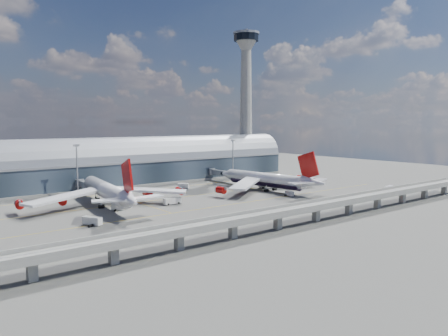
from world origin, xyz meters
TOP-DOWN VIEW (x-y plane):
  - ground at (0.00, 0.00)m, footprint 500.00×500.00m
  - taxi_lines at (0.00, 22.11)m, footprint 200.00×80.12m
  - terminal at (0.00, 77.99)m, footprint 200.00×30.00m
  - control_tower at (85.00, 83.00)m, footprint 19.00×19.00m
  - guideway at (-0.00, -55.00)m, footprint 220.00×8.50m
  - floodlight_mast_left at (-50.00, 55.00)m, footprint 3.00×0.70m
  - floodlight_mast_right at (50.00, 55.00)m, footprint 3.00×0.70m
  - airliner_left at (-49.57, 19.05)m, footprint 73.26×77.08m
  - airliner_right at (36.35, 9.25)m, footprint 68.76×71.90m
  - jet_bridge_left at (-45.70, 53.12)m, footprint 4.40×28.00m
  - jet_bridge_right at (39.66, 51.18)m, footprint 4.40×32.00m
  - service_truck_0 at (-68.27, -10.21)m, footprint 5.64×7.67m
  - service_truck_1 at (-49.88, 9.08)m, footprint 5.16×4.52m
  - service_truck_2 at (-24.78, 6.54)m, footprint 8.31×2.69m
  - service_truck_3 at (32.50, -10.94)m, footprint 3.36×5.67m
  - service_truck_4 at (40.53, 17.19)m, footprint 3.05×4.92m
  - service_truck_5 at (4.57, 43.12)m, footprint 5.78×5.81m
  - cargo_train_0 at (16.15, -32.70)m, footprint 11.11×3.47m
  - cargo_train_1 at (17.00, -34.49)m, footprint 10.31×3.07m
  - cargo_train_2 at (92.57, -28.51)m, footprint 7.73×2.62m

SIDE VIEW (x-z plane):
  - ground at x=0.00m, z-range 0.00..0.00m
  - taxi_lines at x=0.00m, z-range 0.00..0.01m
  - cargo_train_2 at x=92.57m, z-range 0.04..1.73m
  - cargo_train_1 at x=17.00m, z-range 0.04..1.74m
  - cargo_train_0 at x=16.15m, z-range 0.04..1.87m
  - service_truck_3 at x=32.50m, z-range 0.03..2.60m
  - service_truck_4 at x=40.53m, z-range 0.01..2.66m
  - service_truck_1 at x=-49.88m, z-range 0.01..2.77m
  - service_truck_5 at x=4.57m, z-range 0.03..2.90m
  - service_truck_2 at x=-24.78m, z-range 0.06..3.06m
  - service_truck_0 at x=-68.27m, z-range 0.05..3.12m
  - jet_bridge_left at x=-45.70m, z-range 1.55..8.80m
  - jet_bridge_right at x=39.66m, z-range 1.56..8.81m
  - guideway at x=0.00m, z-range 1.69..8.89m
  - airliner_right at x=36.35m, z-range -5.49..17.31m
  - airliner_left at x=-49.57m, z-range -5.04..18.47m
  - terminal at x=0.00m, z-range -2.66..25.34m
  - floodlight_mast_left at x=-50.00m, z-range 0.78..26.48m
  - floodlight_mast_right at x=50.00m, z-range 0.78..26.48m
  - control_tower at x=85.00m, z-range 0.14..103.14m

